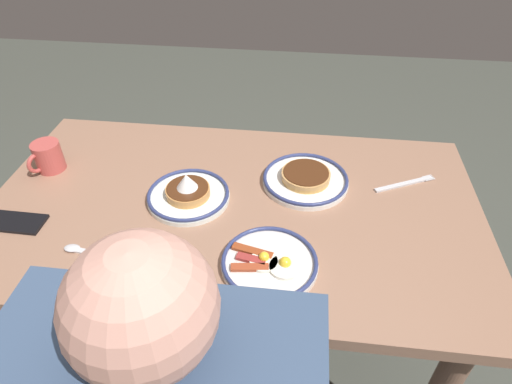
# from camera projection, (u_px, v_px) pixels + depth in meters

# --- Properties ---
(ground_plane) EXTENTS (6.00, 6.00, 0.00)m
(ground_plane) POSITION_uv_depth(u_px,v_px,m) (240.00, 353.00, 1.66)
(ground_plane) COLOR #454840
(dining_table) EXTENTS (1.33, 0.77, 0.75)m
(dining_table) POSITION_uv_depth(u_px,v_px,m) (234.00, 235.00, 1.26)
(dining_table) COLOR #966C55
(dining_table) RESTS_ON ground_plane
(plate_near_main) EXTENTS (0.25, 0.25, 0.04)m
(plate_near_main) POSITION_uv_depth(u_px,v_px,m) (306.00, 179.00, 1.24)
(plate_near_main) COLOR white
(plate_near_main) RESTS_ON dining_table
(plate_center_pancakes) EXTENTS (0.23, 0.23, 0.08)m
(plate_center_pancakes) POSITION_uv_depth(u_px,v_px,m) (188.00, 194.00, 1.19)
(plate_center_pancakes) COLOR white
(plate_center_pancakes) RESTS_ON dining_table
(plate_far_companion) EXTENTS (0.23, 0.23, 0.04)m
(plate_far_companion) POSITION_uv_depth(u_px,v_px,m) (269.00, 263.00, 1.00)
(plate_far_companion) COLOR silver
(plate_far_companion) RESTS_ON dining_table
(coffee_mug) EXTENTS (0.08, 0.11, 0.09)m
(coffee_mug) POSITION_uv_depth(u_px,v_px,m) (48.00, 156.00, 1.28)
(coffee_mug) COLOR #BF4C47
(coffee_mug) RESTS_ON dining_table
(cell_phone) EXTENTS (0.15, 0.07, 0.01)m
(cell_phone) POSITION_uv_depth(u_px,v_px,m) (16.00, 222.00, 1.12)
(cell_phone) COLOR black
(cell_phone) RESTS_ON dining_table
(fork_near) EXTENTS (0.18, 0.10, 0.01)m
(fork_near) POSITION_uv_depth(u_px,v_px,m) (405.00, 184.00, 1.25)
(fork_near) COLOR silver
(fork_near) RESTS_ON dining_table
(tea_spoon) EXTENTS (0.20, 0.05, 0.01)m
(tea_spoon) POSITION_uv_depth(u_px,v_px,m) (91.00, 253.00, 1.04)
(tea_spoon) COLOR silver
(tea_spoon) RESTS_ON dining_table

